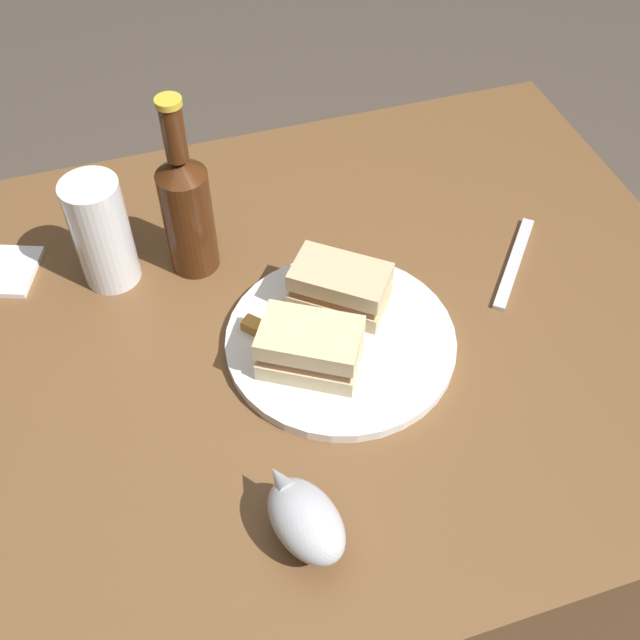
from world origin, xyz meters
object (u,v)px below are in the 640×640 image
sandwich_half_left (340,287)px  pint_glass (103,239)px  sandwich_half_right (310,348)px  gravy_boat (305,520)px  cider_bottle (187,208)px  fork (514,263)px  plate (341,341)px

sandwich_half_left → pint_glass: pint_glass is taller
sandwich_half_right → sandwich_half_left: bearing=-128.0°
pint_glass → gravy_boat: bearing=107.6°
sandwich_half_left → cider_bottle: size_ratio=0.53×
fork → gravy_boat: bearing=166.8°
sandwich_half_left → fork: sandwich_half_left is taller
plate → cider_bottle: 0.26m
plate → pint_glass: pint_glass is taller
plate → fork: bearing=-167.2°
plate → sandwich_half_right: sandwich_half_right is taller
pint_glass → gravy_boat: size_ratio=1.27×
plate → pint_glass: bearing=-39.0°
gravy_boat → fork: 0.48m
cider_bottle → fork: bearing=162.0°
sandwich_half_left → pint_glass: size_ratio=0.87×
sandwich_half_right → fork: size_ratio=0.76×
gravy_boat → cider_bottle: cider_bottle is taller
plate → fork: size_ratio=1.58×
plate → fork: plate is taller
sandwich_half_right → cider_bottle: 0.25m
cider_bottle → plate: bearing=126.1°
sandwich_half_left → sandwich_half_right: bearing=52.0°
fork → sandwich_half_left: bearing=131.5°
cider_bottle → sandwich_half_left: bearing=138.2°
fork → plate: bearing=142.5°
sandwich_half_right → fork: bearing=-164.2°
plate → gravy_boat: gravy_boat is taller
pint_glass → fork: bearing=164.6°
sandwich_half_left → fork: (-0.25, -0.01, -0.04)m
plate → gravy_boat: bearing=63.4°
sandwich_half_left → gravy_boat: (0.13, 0.28, -0.01)m
sandwich_half_left → pint_glass: bearing=-29.3°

